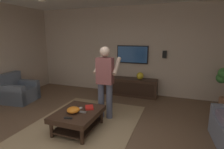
{
  "coord_description": "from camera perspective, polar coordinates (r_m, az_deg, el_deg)",
  "views": [
    {
      "loc": [
        -2.39,
        -1.52,
        1.85
      ],
      "look_at": [
        1.21,
        -0.2,
        1.03
      ],
      "focal_mm": 28.6,
      "sensor_mm": 36.0,
      "label": 1
    }
  ],
  "objects": [
    {
      "name": "tv",
      "position": [
        5.77,
        6.53,
        6.38
      ],
      "size": [
        0.05,
        1.01,
        0.57
      ],
      "rotation": [
        0.0,
        0.0,
        3.14
      ],
      "color": "black"
    },
    {
      "name": "ground_plane",
      "position": [
        3.38,
        -11.03,
        -21.37
      ],
      "size": [
        7.78,
        7.78,
        0.0
      ],
      "primitive_type": "plane",
      "color": "brown"
    },
    {
      "name": "remote_white",
      "position": [
        3.75,
        -10.6,
        -10.67
      ],
      "size": [
        0.15,
        0.1,
        0.02
      ],
      "primitive_type": "cube",
      "rotation": [
        0.0,
        0.0,
        5.84
      ],
      "color": "white",
      "rests_on": "coffee_table"
    },
    {
      "name": "remote_black",
      "position": [
        3.4,
        -13.84,
        -13.32
      ],
      "size": [
        0.08,
        0.16,
        0.02
      ],
      "primitive_type": "cube",
      "rotation": [
        0.0,
        0.0,
        4.94
      ],
      "color": "black",
      "rests_on": "coffee_table"
    },
    {
      "name": "vase_round",
      "position": [
        5.57,
        8.96,
        -0.41
      ],
      "size": [
        0.22,
        0.22,
        0.22
      ],
      "primitive_type": "sphere",
      "color": "gold",
      "rests_on": "media_console"
    },
    {
      "name": "bowl",
      "position": [
        3.6,
        -12.26,
        -11.0
      ],
      "size": [
        0.25,
        0.25,
        0.11
      ],
      "primitive_type": "ellipsoid",
      "color": "orange",
      "rests_on": "coffee_table"
    },
    {
      "name": "coffee_table",
      "position": [
        3.71,
        -10.78,
        -12.97
      ],
      "size": [
        1.0,
        0.8,
        0.4
      ],
      "color": "#332116",
      "rests_on": "ground"
    },
    {
      "name": "book",
      "position": [
        3.76,
        -7.27,
        -10.4
      ],
      "size": [
        0.27,
        0.25,
        0.04
      ],
      "primitive_type": "cube",
      "rotation": [
        0.0,
        0.0,
        0.53
      ],
      "color": "red",
      "rests_on": "coffee_table"
    },
    {
      "name": "wall_back_tv",
      "position": [
        5.89,
        5.24,
        7.59
      ],
      "size": [
        0.1,
        6.69,
        2.79
      ],
      "primitive_type": "cube",
      "color": "#BCA893",
      "rests_on": "ground"
    },
    {
      "name": "wall_speaker_left",
      "position": [
        5.63,
        16.46,
        6.2
      ],
      "size": [
        0.06,
        0.12,
        0.22
      ],
      "primitive_type": "cube",
      "color": "black"
    },
    {
      "name": "armchair",
      "position": [
        5.85,
        -27.75,
        -4.92
      ],
      "size": [
        0.9,
        0.91,
        0.82
      ],
      "rotation": [
        0.0,
        0.0,
        -1.44
      ],
      "color": "slate",
      "rests_on": "ground"
    },
    {
      "name": "media_console",
      "position": [
        5.73,
        5.71,
        -3.92
      ],
      "size": [
        0.45,
        1.7,
        0.55
      ],
      "rotation": [
        0.0,
        0.0,
        3.14
      ],
      "color": "#332116",
      "rests_on": "ground"
    },
    {
      "name": "remote_grey",
      "position": [
        3.59,
        -9.44,
        -11.75
      ],
      "size": [
        0.05,
        0.15,
        0.02
      ],
      "primitive_type": "cube",
      "rotation": [
        0.0,
        0.0,
        1.63
      ],
      "color": "slate",
      "rests_on": "coffee_table"
    },
    {
      "name": "person_standing",
      "position": [
        3.98,
        -2.17,
        -1.27
      ],
      "size": [
        0.55,
        0.55,
        1.64
      ],
      "rotation": [
        0.0,
        0.0,
        0.05
      ],
      "color": "#4C5166",
      "rests_on": "ground"
    },
    {
      "name": "area_rug",
      "position": [
        3.99,
        -9.09,
        -15.64
      ],
      "size": [
        2.83,
        2.11,
        0.01
      ],
      "primitive_type": "cube",
      "color": "#9E8460",
      "rests_on": "ground"
    },
    {
      "name": "wall_speaker_right",
      "position": [
        6.09,
        -2.41,
        6.67
      ],
      "size": [
        0.06,
        0.12,
        0.22
      ],
      "primitive_type": "cube",
      "color": "black"
    }
  ]
}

